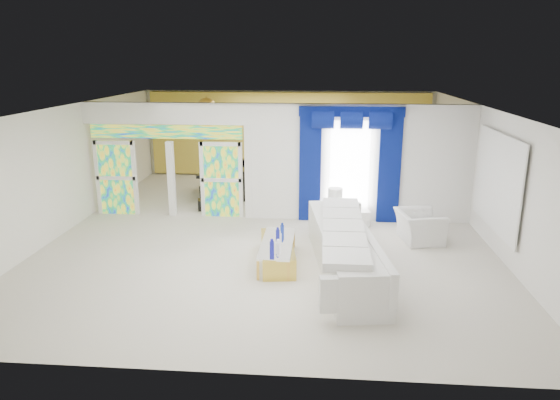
# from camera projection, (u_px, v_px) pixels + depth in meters

# --- Properties ---
(floor) EXTENTS (12.00, 12.00, 0.00)m
(floor) POSITION_uv_depth(u_px,v_px,m) (272.00, 230.00, 12.66)
(floor) COLOR #B7AF9E
(floor) RESTS_ON ground
(dividing_wall) EXTENTS (5.70, 0.18, 3.00)m
(dividing_wall) POSITION_uv_depth(u_px,v_px,m) (359.00, 163.00, 13.05)
(dividing_wall) COLOR white
(dividing_wall) RESTS_ON ground
(dividing_header) EXTENTS (4.30, 0.18, 0.55)m
(dividing_header) POSITION_uv_depth(u_px,v_px,m) (165.00, 113.00, 13.12)
(dividing_header) COLOR white
(dividing_header) RESTS_ON dividing_wall
(stained_panel_left) EXTENTS (0.95, 0.04, 2.00)m
(stained_panel_left) POSITION_uv_depth(u_px,v_px,m) (116.00, 178.00, 13.69)
(stained_panel_left) COLOR #994C3F
(stained_panel_left) RESTS_ON ground
(stained_panel_right) EXTENTS (0.95, 0.04, 2.00)m
(stained_panel_right) POSITION_uv_depth(u_px,v_px,m) (222.00, 180.00, 13.47)
(stained_panel_right) COLOR #994C3F
(stained_panel_right) RESTS_ON ground
(stained_transom) EXTENTS (4.00, 0.05, 0.35)m
(stained_transom) POSITION_uv_depth(u_px,v_px,m) (166.00, 132.00, 13.24)
(stained_transom) COLOR #994C3F
(stained_transom) RESTS_ON dividing_header
(window_pane) EXTENTS (1.00, 0.02, 2.30)m
(window_pane) POSITION_uv_depth(u_px,v_px,m) (350.00, 166.00, 12.99)
(window_pane) COLOR white
(window_pane) RESTS_ON dividing_wall
(blue_drape_left) EXTENTS (0.55, 0.10, 2.80)m
(blue_drape_left) POSITION_uv_depth(u_px,v_px,m) (310.00, 167.00, 13.05)
(blue_drape_left) COLOR #04134B
(blue_drape_left) RESTS_ON ground
(blue_drape_right) EXTENTS (0.55, 0.10, 2.80)m
(blue_drape_right) POSITION_uv_depth(u_px,v_px,m) (390.00, 169.00, 12.89)
(blue_drape_right) COLOR #04134B
(blue_drape_right) RESTS_ON ground
(blue_pelmet) EXTENTS (2.60, 0.12, 0.25)m
(blue_pelmet) POSITION_uv_depth(u_px,v_px,m) (352.00, 112.00, 12.59)
(blue_pelmet) COLOR #04134B
(blue_pelmet) RESTS_ON dividing_wall
(wall_mirror) EXTENTS (0.04, 2.70, 1.90)m
(wall_mirror) POSITION_uv_depth(u_px,v_px,m) (498.00, 182.00, 10.90)
(wall_mirror) COLOR white
(wall_mirror) RESTS_ON ground
(gold_curtains) EXTENTS (9.70, 0.12, 2.90)m
(gold_curtains) POSITION_uv_depth(u_px,v_px,m) (288.00, 135.00, 17.93)
(gold_curtains) COLOR gold
(gold_curtains) RESTS_ON ground
(white_sofa) EXTENTS (1.51, 4.47, 0.83)m
(white_sofa) POSITION_uv_depth(u_px,v_px,m) (344.00, 251.00, 10.14)
(white_sofa) COLOR silver
(white_sofa) RESTS_ON ground
(coffee_table) EXTENTS (0.89, 1.99, 0.43)m
(coffee_table) POSITION_uv_depth(u_px,v_px,m) (277.00, 253.00, 10.59)
(coffee_table) COLOR gold
(coffee_table) RESTS_ON ground
(console_table) EXTENTS (1.18, 0.51, 0.38)m
(console_table) POSITION_uv_depth(u_px,v_px,m) (347.00, 218.00, 12.95)
(console_table) COLOR white
(console_table) RESTS_ON ground
(table_lamp) EXTENTS (0.36, 0.36, 0.58)m
(table_lamp) POSITION_uv_depth(u_px,v_px,m) (335.00, 199.00, 12.84)
(table_lamp) COLOR white
(table_lamp) RESTS_ON console_table
(armchair) EXTENTS (1.11, 1.22, 0.70)m
(armchair) POSITION_uv_depth(u_px,v_px,m) (419.00, 227.00, 11.79)
(armchair) COLOR silver
(armchair) RESTS_ON ground
(grand_piano) EXTENTS (1.73, 2.05, 0.91)m
(grand_piano) POSITION_uv_depth(u_px,v_px,m) (224.00, 180.00, 15.77)
(grand_piano) COLOR black
(grand_piano) RESTS_ON ground
(piano_bench) EXTENTS (0.94, 0.53, 0.29)m
(piano_bench) POSITION_uv_depth(u_px,v_px,m) (214.00, 204.00, 14.32)
(piano_bench) COLOR black
(piano_bench) RESTS_ON ground
(tv_console) EXTENTS (0.62, 0.56, 0.87)m
(tv_console) POSITION_uv_depth(u_px,v_px,m) (122.00, 185.00, 15.27)
(tv_console) COLOR tan
(tv_console) RESTS_ON ground
(chandelier) EXTENTS (0.60, 0.60, 0.60)m
(chandelier) POSITION_uv_depth(u_px,v_px,m) (206.00, 108.00, 15.40)
(chandelier) COLOR gold
(chandelier) RESTS_ON ceiling
(decanters) EXTENTS (0.20, 1.22, 0.30)m
(decanters) POSITION_uv_depth(u_px,v_px,m) (277.00, 239.00, 10.45)
(decanters) COLOR #16189A
(decanters) RESTS_ON coffee_table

